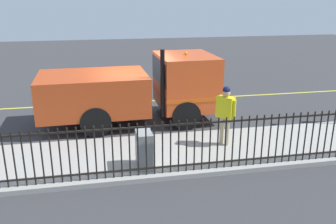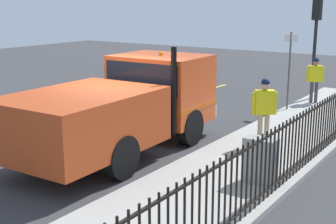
{
  "view_description": "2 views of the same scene",
  "coord_description": "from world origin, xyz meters",
  "px_view_note": "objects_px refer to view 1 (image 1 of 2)",
  "views": [
    {
      "loc": [
        12.1,
        -1.3,
        4.22
      ],
      "look_at": [
        1.33,
        0.83,
        0.66
      ],
      "focal_mm": 38.75,
      "sensor_mm": 36.0,
      "label": 1
    },
    {
      "loc": [
        7.43,
        -8.68,
        3.69
      ],
      "look_at": [
        1.42,
        0.13,
        1.17
      ],
      "focal_mm": 50.23,
      "sensor_mm": 36.0,
      "label": 2
    }
  ],
  "objects_px": {
    "worker_standing": "(226,109)",
    "work_truck": "(143,86)",
    "utility_cabinet": "(144,149)",
    "traffic_cone": "(55,103)"
  },
  "relations": [
    {
      "from": "utility_cabinet",
      "to": "traffic_cone",
      "type": "height_order",
      "value": "utility_cabinet"
    },
    {
      "from": "work_truck",
      "to": "worker_standing",
      "type": "bearing_deg",
      "value": 33.26
    },
    {
      "from": "work_truck",
      "to": "worker_standing",
      "type": "height_order",
      "value": "work_truck"
    },
    {
      "from": "worker_standing",
      "to": "work_truck",
      "type": "bearing_deg",
      "value": -3.93
    },
    {
      "from": "worker_standing",
      "to": "utility_cabinet",
      "type": "distance_m",
      "value": 2.68
    },
    {
      "from": "worker_standing",
      "to": "utility_cabinet",
      "type": "bearing_deg",
      "value": 73.04
    },
    {
      "from": "utility_cabinet",
      "to": "worker_standing",
      "type": "bearing_deg",
      "value": 111.76
    },
    {
      "from": "traffic_cone",
      "to": "work_truck",
      "type": "bearing_deg",
      "value": 61.14
    },
    {
      "from": "work_truck",
      "to": "utility_cabinet",
      "type": "xyz_separation_m",
      "value": [
        3.77,
        -0.49,
        -0.67
      ]
    },
    {
      "from": "work_truck",
      "to": "utility_cabinet",
      "type": "height_order",
      "value": "work_truck"
    }
  ]
}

